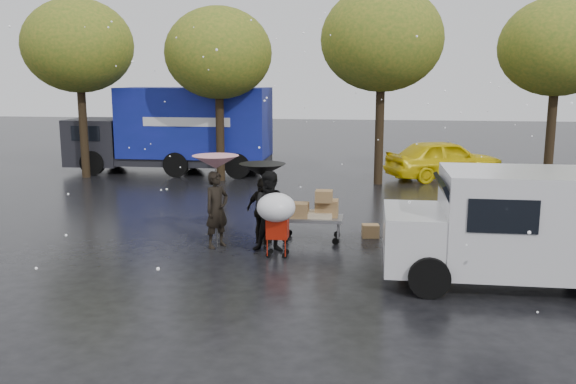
# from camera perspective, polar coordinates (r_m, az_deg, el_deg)

# --- Properties ---
(ground) EXTENTS (90.00, 90.00, 0.00)m
(ground) POSITION_cam_1_polar(r_m,az_deg,el_deg) (13.39, -2.09, -6.31)
(ground) COLOR black
(ground) RESTS_ON ground
(person_pink) EXTENTS (0.73, 0.78, 1.79)m
(person_pink) POSITION_cam_1_polar(r_m,az_deg,el_deg) (14.22, -6.68, -1.64)
(person_pink) COLOR black
(person_pink) RESTS_ON ground
(person_middle) EXTENTS (0.95, 0.77, 1.84)m
(person_middle) POSITION_cam_1_polar(r_m,az_deg,el_deg) (13.78, -1.53, -1.85)
(person_middle) COLOR black
(person_middle) RESTS_ON ground
(person_black) EXTENTS (1.00, 0.77, 1.58)m
(person_black) POSITION_cam_1_polar(r_m,az_deg,el_deg) (14.50, -2.37, -1.76)
(person_black) COLOR black
(person_black) RESTS_ON ground
(umbrella_pink) EXTENTS (1.07, 1.07, 2.16)m
(umbrella_pink) POSITION_cam_1_polar(r_m,az_deg,el_deg) (14.03, -6.78, 2.79)
(umbrella_pink) COLOR #4C4C4C
(umbrella_pink) RESTS_ON ground
(umbrella_black) EXTENTS (1.11, 1.11, 1.92)m
(umbrella_black) POSITION_cam_1_polar(r_m,az_deg,el_deg) (14.32, -2.40, 2.07)
(umbrella_black) COLOR #4C4C4C
(umbrella_black) RESTS_ON ground
(vendor_cart) EXTENTS (1.52, 0.80, 1.27)m
(vendor_cart) POSITION_cam_1_polar(r_m,az_deg,el_deg) (14.74, 2.56, -1.81)
(vendor_cart) COLOR slate
(vendor_cart) RESTS_ON ground
(shopping_cart) EXTENTS (0.84, 0.84, 1.46)m
(shopping_cart) POSITION_cam_1_polar(r_m,az_deg,el_deg) (13.20, -1.10, -1.78)
(shopping_cart) COLOR #A81909
(shopping_cart) RESTS_ON ground
(white_van) EXTENTS (4.91, 2.18, 2.20)m
(white_van) POSITION_cam_1_polar(r_m,az_deg,el_deg) (12.34, 21.25, -2.95)
(white_van) COLOR silver
(white_van) RESTS_ON ground
(blue_truck) EXTENTS (8.30, 2.60, 3.50)m
(blue_truck) POSITION_cam_1_polar(r_m,az_deg,el_deg) (25.63, -10.44, 5.69)
(blue_truck) COLOR navy
(blue_truck) RESTS_ON ground
(box_ground_near) EXTENTS (0.54, 0.48, 0.42)m
(box_ground_near) POSITION_cam_1_polar(r_m,az_deg,el_deg) (12.78, 11.62, -6.39)
(box_ground_near) COLOR olive
(box_ground_near) RESTS_ON ground
(box_ground_far) EXTENTS (0.45, 0.37, 0.32)m
(box_ground_far) POSITION_cam_1_polar(r_m,az_deg,el_deg) (15.28, 7.72, -3.63)
(box_ground_far) COLOR olive
(box_ground_far) RESTS_ON ground
(yellow_taxi) EXTENTS (4.92, 3.55, 1.56)m
(yellow_taxi) POSITION_cam_1_polar(r_m,az_deg,el_deg) (24.43, 14.42, 2.98)
(yellow_taxi) COLOR yellow
(yellow_taxi) RESTS_ON ground
(tree_row) EXTENTS (21.60, 4.40, 7.12)m
(tree_row) POSITION_cam_1_polar(r_m,az_deg,el_deg) (22.80, 1.08, 13.48)
(tree_row) COLOR black
(tree_row) RESTS_ON ground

